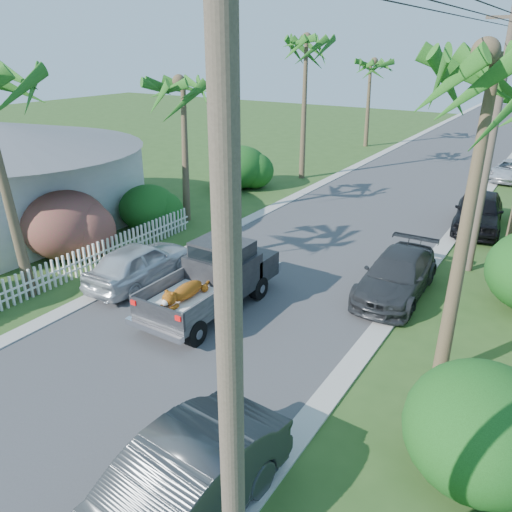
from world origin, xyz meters
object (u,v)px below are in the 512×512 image
Objects in this scene: parked_car_rn at (172,497)px; parked_car_rd at (511,171)px; palm_l_c at (307,39)px; parked_car_rf at (479,211)px; pickup_truck at (217,276)px; palm_r_a at (496,55)px; palm_l_d at (372,62)px; parked_car_ln at (139,263)px; parked_car_rm at (397,276)px; palm_l_b at (181,82)px; utility_pole_b at (491,144)px; house_left at (5,180)px; utility_pole_a at (230,380)px.

parked_car_rd is at bearing 90.31° from parked_car_rn.
palm_l_c is (-11.00, -6.26, 7.33)m from parked_car_rd.
pickup_truck is at bearing -121.57° from parked_car_rf.
palm_l_c is at bearing 127.55° from palm_r_a.
palm_l_d reaches higher than parked_car_rn.
parked_car_rn is at bearing -100.83° from parked_car_rf.
parked_car_ln is at bearing -132.81° from parked_car_rf.
palm_l_d is at bearing 111.11° from parked_car_rm.
palm_l_b reaches higher than parked_car_rf.
utility_pole_b is at bearing 95.71° from palm_r_a.
parked_car_rm is 1.11× the size of parked_car_rd.
parked_car_ln is at bearing -64.34° from palm_l_b.
utility_pole_b reaches higher than parked_car_rd.
palm_l_b is 0.80× the size of palm_l_c.
parked_car_ln is (-8.80, -12.04, -0.11)m from parked_car_rf.
palm_r_a reaches higher than parked_car_rf.
parked_car_rf is 1.15× the size of parked_car_ln.
parked_car_rn is 1.03× the size of parked_car_rm.
parked_car_rm is at bearing -12.42° from palm_l_b.
palm_l_b is 0.82× the size of house_left.
utility_pole_a is at bearing 137.13° from parked_car_ln.
palm_l_c is at bearing 115.80° from utility_pole_a.
pickup_truck is 8.04m from parked_car_rn.
palm_l_b is 18.77m from utility_pole_a.
parked_car_rm is at bearing -103.86° from parked_car_rf.
parked_car_rf reaches higher than parked_car_rm.
parked_car_rm is at bearing 8.85° from house_left.
palm_l_c is 20.19m from palm_r_a.
house_left is at bearing -155.54° from parked_car_rf.
parked_car_rf is at bearing 97.37° from utility_pole_b.
parked_car_rn is 0.65× the size of palm_l_b.
parked_car_rd is 15.79m from utility_pole_b.
pickup_truck is 0.57× the size of utility_pole_b.
palm_l_c is (-5.44, 16.07, 6.90)m from pickup_truck.
palm_l_c is 12.10m from palm_l_d.
palm_l_b is at bearing 155.39° from palm_r_a.
parked_car_rd is (5.56, 22.33, -0.42)m from pickup_truck.
house_left is at bearing 175.07° from pickup_truck.
palm_l_c reaches higher than parked_car_rd.
parked_car_ln is 0.57× the size of palm_l_b.
parked_car_rm is (0.33, 10.58, -0.11)m from parked_car_rn.
parked_car_rm is 5.43m from utility_pole_b.
parked_car_ln is 17.85m from palm_l_c.
utility_pole_a is (11.60, -24.00, -3.31)m from palm_l_c.
palm_l_d is at bearing 76.46° from house_left.
parked_car_rn is at bearing 134.50° from parked_car_ln.
parked_car_rf is 21.03m from house_left.
utility_pole_a is at bearing -25.82° from house_left.
house_left is at bearing -173.23° from parked_car_rm.
pickup_truck is 0.69× the size of palm_l_b.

